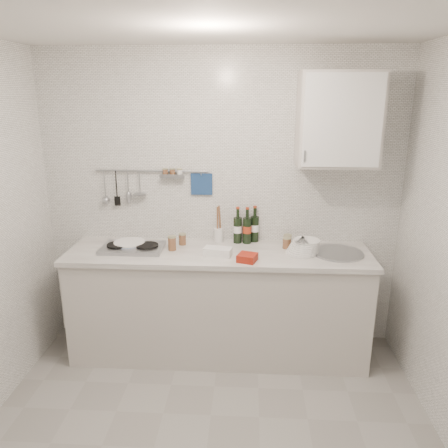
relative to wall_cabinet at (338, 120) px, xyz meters
name	(u,v)px	position (x,y,z in m)	size (l,w,h in m)	color
ceiling	(200,12)	(-0.90, -1.22, 0.55)	(3.00, 3.00, 0.00)	silver
back_wall	(221,203)	(-0.90, 0.18, -0.70)	(3.00, 0.02, 2.50)	silver
counter	(219,306)	(-0.89, -0.12, -1.52)	(2.44, 0.64, 0.96)	#BBB5AD
wall_rail	(150,182)	(-1.50, 0.15, -0.52)	(0.98, 0.09, 0.34)	#93969B
wall_cabinet	(338,120)	(0.00, 0.00, 0.00)	(0.60, 0.38, 0.70)	#BBB5AD
plate_stack_hob	(128,245)	(-1.65, -0.07, -1.01)	(0.28, 0.28, 0.04)	#436399
plate_stack_sink	(304,247)	(-0.22, -0.12, -0.98)	(0.27, 0.26, 0.11)	white
wine_bottles	(247,225)	(-0.68, 0.12, -0.87)	(0.22, 0.12, 0.31)	black
butter_dish	(218,252)	(-0.90, -0.22, -1.00)	(0.22, 0.11, 0.06)	white
strawberry_punnet	(247,258)	(-0.67, -0.32, -1.00)	(0.13, 0.13, 0.06)	#A82712
utensil_crock	(219,233)	(-0.92, 0.12, -0.95)	(0.08, 0.08, 0.32)	white
jar_a	(182,239)	(-1.21, 0.03, -0.98)	(0.06, 0.06, 0.10)	brown
jar_b	(287,240)	(-0.33, 0.06, -0.98)	(0.07, 0.07, 0.09)	brown
jar_c	(287,243)	(-0.35, -0.01, -0.98)	(0.07, 0.07, 0.09)	brown
jar_d	(172,243)	(-1.28, -0.11, -0.97)	(0.07, 0.07, 0.12)	brown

